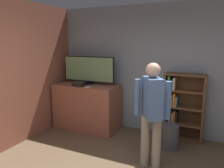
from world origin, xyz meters
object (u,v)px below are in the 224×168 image
object	(u,v)px
game_console	(79,84)
person	(152,107)
waste_bin	(170,136)
bookshelf	(179,108)
television	(89,70)

from	to	relation	value
game_console	person	size ratio (longest dim) A/B	0.15
person	waste_bin	size ratio (longest dim) A/B	3.69
person	bookshelf	bearing A→B (deg)	137.57
person	television	bearing A→B (deg)	-152.79
bookshelf	person	xyz separation A→B (m)	(-0.24, -1.24, 0.32)
bookshelf	person	bearing A→B (deg)	-101.00
person	waste_bin	xyz separation A→B (m)	(0.16, 0.75, -0.74)
game_console	waste_bin	bearing A→B (deg)	-0.72
game_console	waste_bin	xyz separation A→B (m)	(1.97, -0.02, -0.82)
television	waste_bin	world-z (taller)	television
game_console	bookshelf	size ratio (longest dim) A/B	0.18
bookshelf	waste_bin	bearing A→B (deg)	-99.50
bookshelf	waste_bin	world-z (taller)	bookshelf
game_console	waste_bin	world-z (taller)	game_console
bookshelf	person	distance (m)	1.30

